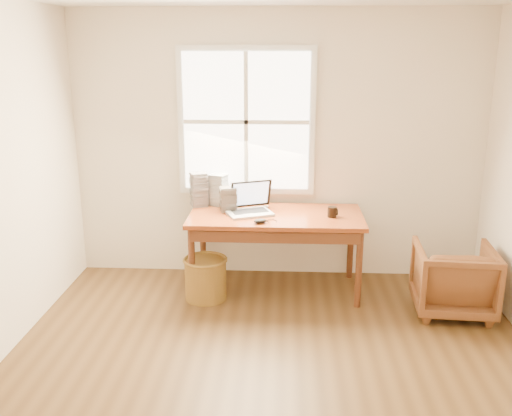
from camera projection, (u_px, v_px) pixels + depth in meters
The scene contains 11 objects.
room_shell at pixel (268, 201), 3.54m from camera, with size 4.04×4.54×2.64m.
desk at pixel (276, 216), 5.27m from camera, with size 1.60×0.80×0.04m, color brown.
armchair at pixel (453, 279), 4.93m from camera, with size 0.65×0.67×0.61m, color brown.
wicker_stool at pixel (206, 279), 5.22m from camera, with size 0.38×0.38×0.38m, color olive.
laptop at pixel (249, 199), 5.22m from camera, with size 0.39×0.41×0.30m, color silver, non-canonical shape.
mouse at pixel (260, 221), 4.99m from camera, with size 0.12×0.07×0.04m, color black.
coffee_mug at pixel (332, 212), 5.17m from camera, with size 0.08×0.08×0.09m, color black.
cd_stack_a at pixel (218, 190), 5.53m from camera, with size 0.16×0.14×0.31m, color silver.
cd_stack_b at pixel (228, 199), 5.34m from camera, with size 0.15×0.13×0.23m, color #26262B.
cd_stack_c at pixel (199, 189), 5.50m from camera, with size 0.15×0.13×0.33m, color #A5A3B1.
cd_stack_d at pixel (228, 197), 5.51m from camera, with size 0.15×0.13×0.19m, color silver.
Camera 1 is at (0.09, -3.25, 2.25)m, focal length 40.00 mm.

